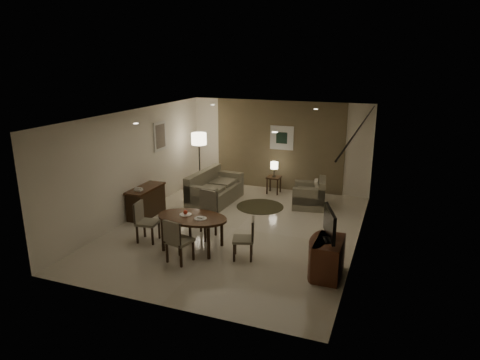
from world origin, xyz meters
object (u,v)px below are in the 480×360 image
at_px(console_desk, 146,202).
at_px(side_table, 274,185).
at_px(floor_lamp, 200,162).
at_px(tv_cabinet, 329,258).
at_px(armchair, 309,193).
at_px(chair_left, 148,222).
at_px(chair_right, 243,239).
at_px(chair_far, 203,215).
at_px(sofa, 215,187).
at_px(chair_near, 180,240).
at_px(dining_table, 193,233).

distance_m(console_desk, side_table, 3.89).
bearing_deg(floor_lamp, tv_cabinet, -40.79).
distance_m(armchair, side_table, 1.49).
relative_size(chair_left, chair_right, 1.06).
bearing_deg(chair_far, sofa, 117.34).
relative_size(tv_cabinet, chair_left, 1.01).
xyz_separation_m(chair_near, chair_far, (-0.11, 1.27, 0.06)).
bearing_deg(floor_lamp, chair_left, -81.36).
xyz_separation_m(side_table, floor_lamp, (-2.18, -0.54, 0.63)).
height_order(chair_near, sofa, chair_near).
relative_size(chair_left, armchair, 1.00).
relative_size(chair_far, chair_left, 1.16).
distance_m(sofa, floor_lamp, 1.31).
bearing_deg(dining_table, side_table, 83.20).
distance_m(chair_near, chair_right, 1.26).
bearing_deg(dining_table, floor_lamp, 113.82).
bearing_deg(armchair, side_table, -132.46).
bearing_deg(chair_far, tv_cabinet, -5.04).
relative_size(dining_table, chair_right, 1.82).
distance_m(console_desk, chair_far, 2.07).
bearing_deg(chair_right, floor_lamp, -160.98).
distance_m(chair_far, sofa, 2.39).
distance_m(chair_far, side_table, 3.73).
height_order(dining_table, chair_near, chair_near).
bearing_deg(chair_right, dining_table, -110.30).
bearing_deg(console_desk, dining_table, -33.77).
xyz_separation_m(chair_near, side_table, (0.47, 4.94, -0.20)).
xyz_separation_m(tv_cabinet, armchair, (-1.13, 3.64, 0.05)).
bearing_deg(dining_table, chair_near, -86.16).
bearing_deg(dining_table, chair_far, 95.82).
xyz_separation_m(tv_cabinet, chair_far, (-2.95, 0.79, 0.17)).
distance_m(chair_far, chair_right, 1.41).
bearing_deg(side_table, chair_far, -98.94).
height_order(side_table, floor_lamp, floor_lamp).
distance_m(chair_far, armchair, 3.38).
bearing_deg(armchair, dining_table, -35.64).
xyz_separation_m(chair_near, floor_lamp, (-1.70, 4.40, 0.43)).
bearing_deg(tv_cabinet, chair_right, 176.64).
bearing_deg(chair_near, console_desk, -30.89).
bearing_deg(sofa, console_desk, 144.74).
bearing_deg(armchair, chair_near, -31.49).
xyz_separation_m(chair_left, chair_right, (2.25, -0.05, -0.03)).
bearing_deg(sofa, floor_lamp, 48.86).
relative_size(tv_cabinet, chair_far, 0.87).
relative_size(console_desk, sofa, 0.64).
height_order(console_desk, tv_cabinet, console_desk).
bearing_deg(chair_near, chair_far, -72.09).
bearing_deg(console_desk, chair_near, -43.97).
xyz_separation_m(chair_left, armchair, (2.84, 3.50, -0.05)).
relative_size(chair_left, floor_lamp, 0.50).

